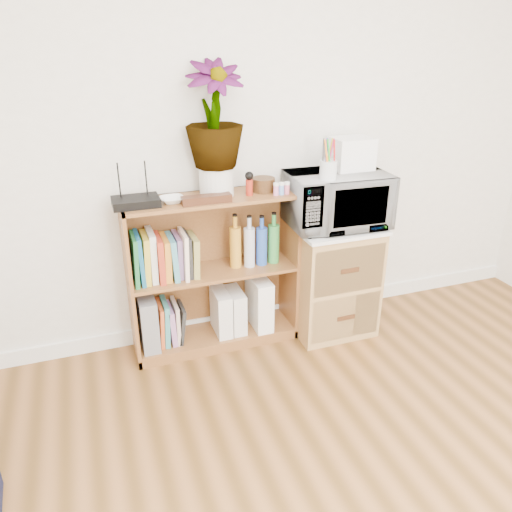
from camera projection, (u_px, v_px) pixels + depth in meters
name	position (u px, v px, depth m)	size (l,w,h in m)	color
skirting_board	(260.00, 314.00, 3.37)	(4.00, 0.02, 0.10)	white
bookshelf	(213.00, 273.00, 2.97)	(1.00, 0.30, 0.95)	brown
wicker_unit	(331.00, 279.00, 3.19)	(0.50, 0.45, 0.70)	#9E7542
microwave	(337.00, 200.00, 2.96)	(0.58, 0.39, 0.32)	silver
pen_cup	(328.00, 170.00, 2.76)	(0.10, 0.10, 0.11)	silver
small_appliance	(351.00, 153.00, 2.96)	(0.24, 0.20, 0.19)	white
router	(136.00, 202.00, 2.63)	(0.24, 0.17, 0.04)	black
white_bowl	(172.00, 200.00, 2.68)	(0.13, 0.13, 0.03)	white
plant_pot	(216.00, 181.00, 2.78)	(0.19, 0.19, 0.16)	silver
potted_plant	(214.00, 115.00, 2.63)	(0.31, 0.31, 0.56)	#377C31
trinket_box	(207.00, 199.00, 2.67)	(0.27, 0.07, 0.04)	#321A0D
kokeshi_doll	(249.00, 187.00, 2.79)	(0.04, 0.04, 0.09)	maroon
wooden_bowl	(263.00, 185.00, 2.87)	(0.13, 0.13, 0.08)	#34200E
paint_jars	(281.00, 190.00, 2.81)	(0.11, 0.04, 0.06)	pink
file_box	(148.00, 320.00, 2.95)	(0.10, 0.26, 0.33)	slate
magazine_holder_left	(221.00, 312.00, 3.08)	(0.09, 0.22, 0.28)	silver
magazine_holder_mid	(236.00, 310.00, 3.12)	(0.09, 0.22, 0.27)	silver
magazine_holder_right	(259.00, 301.00, 3.15)	(0.10, 0.26, 0.33)	white
cookbooks	(164.00, 256.00, 2.82)	(0.37, 0.20, 0.29)	#1D6F39
liquor_bottles	(254.00, 240.00, 2.98)	(0.31, 0.07, 0.32)	orange
lower_books	(170.00, 322.00, 3.00)	(0.16, 0.19, 0.27)	#D55725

